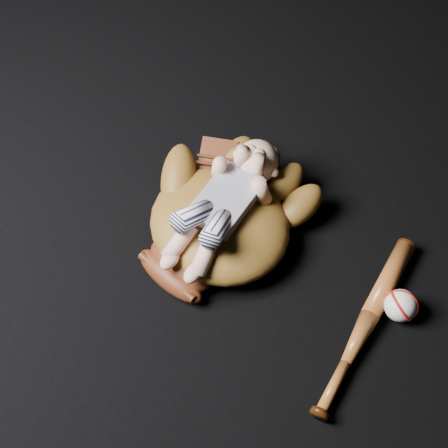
# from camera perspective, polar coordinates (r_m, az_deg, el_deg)

# --- Properties ---
(baseball_glove) EXTENTS (0.48, 0.52, 0.14)m
(baseball_glove) POSITION_cam_1_polar(r_m,az_deg,el_deg) (1.43, -0.37, 0.30)
(baseball_glove) COLOR brown
(baseball_glove) RESTS_ON ground
(newborn_baby) EXTENTS (0.20, 0.37, 0.14)m
(newborn_baby) POSITION_cam_1_polar(r_m,az_deg,el_deg) (1.39, -0.42, 1.42)
(newborn_baby) COLOR #DCA58D
(newborn_baby) RESTS_ON baseball_glove
(baseball_bat) EXTENTS (0.07, 0.43, 0.04)m
(baseball_bat) POSITION_cam_1_polar(r_m,az_deg,el_deg) (1.40, 11.63, -8.27)
(baseball_bat) COLOR #964C1D
(baseball_bat) RESTS_ON ground
(baseball) EXTENTS (0.09, 0.09, 0.07)m
(baseball) POSITION_cam_1_polar(r_m,az_deg,el_deg) (1.42, 14.48, -6.59)
(baseball) COLOR white
(baseball) RESTS_ON ground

